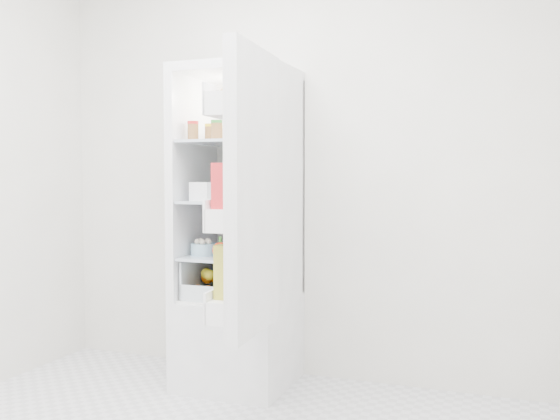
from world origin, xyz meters
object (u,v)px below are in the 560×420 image
at_px(fridge_door, 248,198).
at_px(red_cabbage, 257,239).
at_px(mushroom_bowl, 203,249).
at_px(refrigerator, 241,268).

bearing_deg(fridge_door, red_cabbage, 15.50).
relative_size(red_cabbage, fridge_door, 0.14).
bearing_deg(red_cabbage, fridge_door, -70.58).
xyz_separation_m(mushroom_bowl, fridge_door, (0.49, -0.49, 0.31)).
relative_size(refrigerator, fridge_door, 1.38).
bearing_deg(refrigerator, mushroom_bowl, -137.51).
bearing_deg(refrigerator, red_cabbage, -9.18).
height_order(refrigerator, mushroom_bowl, refrigerator).
distance_m(mushroom_bowl, fridge_door, 0.76).
height_order(red_cabbage, fridge_door, fridge_door).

